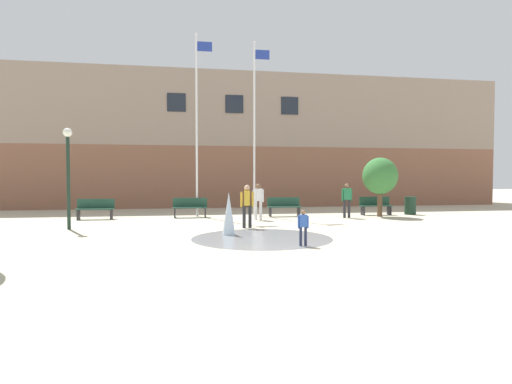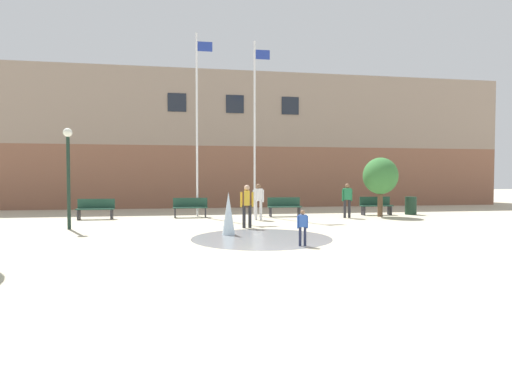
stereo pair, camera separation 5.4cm
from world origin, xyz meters
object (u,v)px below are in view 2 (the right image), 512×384
object	(u,v)px
flagpole_right	(255,124)
park_bench_near_trashcan	(284,206)
trash_can	(411,206)
lamp_post_left_lane	(68,163)
flagpole_left	(197,120)
park_bench_far_right	(376,205)
park_bench_under_right_flagpole	(190,207)
street_tree_near_building	(380,176)
child_running	(303,225)
adult_near_bench	(258,199)
teen_by_trashcan	(247,203)
adult_watching	(347,198)
park_bench_far_left	(96,209)

from	to	relation	value
flagpole_right	park_bench_near_trashcan	bearing A→B (deg)	-25.01
trash_can	park_bench_near_trashcan	bearing A→B (deg)	179.13
trash_can	lamp_post_left_lane	bearing A→B (deg)	-167.35
flagpole_left	lamp_post_left_lane	size ratio (longest dim) A/B	2.40
park_bench_near_trashcan	park_bench_far_right	size ratio (longest dim) A/B	1.00
park_bench_under_right_flagpole	flagpole_right	xyz separation A→B (m)	(3.15, 0.42, 4.01)
park_bench_far_right	flagpole_right	size ratio (longest dim) A/B	0.19
park_bench_under_right_flagpole	park_bench_far_right	xyz separation A→B (m)	(9.15, -0.23, 0.00)
trash_can	street_tree_near_building	distance (m)	2.64
child_running	park_bench_far_right	bearing A→B (deg)	59.73
park_bench_far_right	adult_near_bench	world-z (taller)	adult_near_bench
park_bench_under_right_flagpole	park_bench_near_trashcan	distance (m)	4.48
park_bench_near_trashcan	trash_can	xyz separation A→B (m)	(6.52, -0.10, -0.03)
teen_by_trashcan	adult_watching	bearing A→B (deg)	-49.85
park_bench_far_left	park_bench_far_right	distance (m)	13.33
adult_watching	flagpole_right	world-z (taller)	flagpole_right
park_bench_far_left	adult_near_bench	bearing A→B (deg)	-11.01
park_bench_far_left	park_bench_near_trashcan	size ratio (longest dim) A/B	1.00
trash_can	teen_by_trashcan	bearing A→B (deg)	-155.57
flagpole_right	trash_can	xyz separation A→B (m)	(7.85, -0.72, -4.04)
park_bench_under_right_flagpole	lamp_post_left_lane	xyz separation A→B (m)	(-4.29, -3.72, 1.92)
flagpole_left	park_bench_far_left	bearing A→B (deg)	-172.01
teen_by_trashcan	flagpole_left	size ratio (longest dim) A/B	0.18
park_bench_under_right_flagpole	park_bench_far_right	size ratio (longest dim) A/B	1.00
park_bench_far_right	child_running	world-z (taller)	child_running
park_bench_under_right_flagpole	adult_near_bench	distance (m)	3.41
lamp_post_left_lane	park_bench_under_right_flagpole	bearing A→B (deg)	40.98
park_bench_near_trashcan	lamp_post_left_lane	xyz separation A→B (m)	(-8.76, -3.53, 1.92)
adult_watching	teen_by_trashcan	xyz separation A→B (m)	(-5.08, -2.94, 0.00)
street_tree_near_building	park_bench_far_right	bearing A→B (deg)	76.74
park_bench_far_right	street_tree_near_building	distance (m)	1.69
adult_near_bench	flagpole_right	xyz separation A→B (m)	(0.18, 2.03, 3.55)
trash_can	park_bench_far_right	bearing A→B (deg)	177.83
park_bench_near_trashcan	lamp_post_left_lane	bearing A→B (deg)	-158.07
flagpole_right	street_tree_near_building	distance (m)	6.52
lamp_post_left_lane	street_tree_near_building	world-z (taller)	lamp_post_left_lane
adult_near_bench	lamp_post_left_lane	xyz separation A→B (m)	(-7.26, -2.12, 1.46)
park_bench_far_right	teen_by_trashcan	xyz separation A→B (m)	(-7.06, -4.11, 0.45)
flagpole_left	trash_can	size ratio (longest dim) A/B	9.69
park_bench_under_right_flagpole	flagpole_left	distance (m)	4.17
park_bench_far_left	park_bench_under_right_flagpole	bearing A→B (deg)	2.93
adult_watching	flagpole_right	xyz separation A→B (m)	(-4.02, 1.82, 3.55)
park_bench_far_left	lamp_post_left_lane	bearing A→B (deg)	-91.79
flagpole_left	street_tree_near_building	size ratio (longest dim) A/B	3.09
park_bench_far_left	adult_watching	size ratio (longest dim) A/B	1.01
park_bench_far_left	park_bench_far_right	world-z (taller)	same
child_running	street_tree_near_building	bearing A→B (deg)	57.64
park_bench_under_right_flagpole	trash_can	world-z (taller)	park_bench_under_right_flagpole
park_bench_far_right	child_running	bearing A→B (deg)	-126.52
trash_can	child_running	bearing A→B (deg)	-134.18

